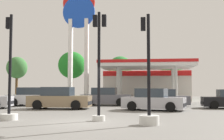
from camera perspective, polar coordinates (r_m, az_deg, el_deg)
name	(u,v)px	position (r m, az deg, el deg)	size (l,w,h in m)	color
ground_plane	(82,122)	(12.85, -6.22, -10.54)	(90.00, 90.00, 0.00)	slate
gas_station	(146,84)	(35.70, 7.06, -2.83)	(10.44, 12.80, 4.40)	beige
station_pole_sign	(79,29)	(31.11, -6.83, 8.28)	(3.57, 0.56, 12.82)	white
car_0	(106,97)	(25.71, -1.27, -5.59)	(4.55, 2.15, 1.61)	black
car_1	(153,100)	(19.84, 8.45, -6.17)	(4.58, 2.83, 1.53)	black
car_3	(164,99)	(24.41, 10.53, -5.77)	(4.33, 2.36, 1.47)	black
car_5	(33,97)	(26.06, -15.84, -5.41)	(4.69, 2.38, 1.63)	black
car_6	(60,99)	(21.44, -10.64, -5.84)	(4.63, 2.20, 1.64)	black
traffic_signal_0	(149,99)	(11.79, 7.48, -5.98)	(0.83, 0.83, 4.67)	silver
traffic_signal_1	(99,71)	(13.25, -2.66, -0.16)	(0.65, 0.66, 5.18)	silver
traffic_signal_2	(9,92)	(14.35, -20.27, -4.25)	(0.83, 0.83, 5.14)	silver
tree_0	(17,68)	(45.12, -18.87, 0.40)	(3.12, 3.12, 6.41)	brown
tree_1	(72,65)	(41.75, -8.20, 0.98)	(4.04, 4.04, 7.03)	brown
tree_2	(120,68)	(42.07, 1.69, 0.38)	(3.63, 3.63, 6.42)	brown
tree_3	(171,74)	(42.31, 12.06, -0.78)	(3.27, 3.27, 5.17)	brown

